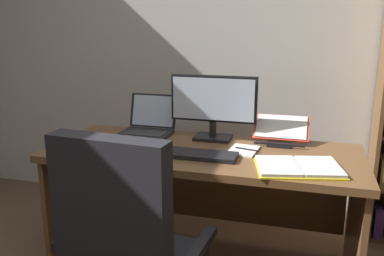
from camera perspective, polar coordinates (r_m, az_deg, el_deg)
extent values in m
cube|color=beige|center=(3.13, 6.26, 13.32)|extent=(5.00, 0.12, 2.73)
cube|color=brown|center=(2.37, 1.54, -3.46)|extent=(1.76, 0.71, 0.04)
cube|color=brown|center=(2.82, -15.62, -8.83)|extent=(0.03, 0.65, 0.68)
cube|color=brown|center=(2.46, 21.39, -12.86)|extent=(0.03, 0.65, 0.68)
cube|color=brown|center=(2.79, 3.19, -7.76)|extent=(1.64, 0.03, 0.47)
cube|color=brown|center=(2.92, 24.54, 6.08)|extent=(0.02, 0.30, 2.13)
cube|color=#512D66|center=(3.14, 23.93, -11.51)|extent=(0.06, 0.17, 0.19)
cube|color=olive|center=(3.02, 24.57, -5.38)|extent=(0.05, 0.19, 0.19)
cube|color=black|center=(1.65, -10.99, -11.35)|extent=(0.48, 0.14, 0.60)
cube|color=black|center=(2.03, -14.64, -12.96)|extent=(0.08, 0.39, 0.04)
cube|color=black|center=(1.80, 0.80, -16.32)|extent=(0.08, 0.39, 0.04)
cube|color=black|center=(2.57, 2.84, -1.31)|extent=(0.22, 0.16, 0.02)
cylinder|color=black|center=(2.56, 2.86, -0.13)|extent=(0.04, 0.04, 0.09)
cube|color=black|center=(2.53, 2.96, 4.01)|extent=(0.53, 0.02, 0.28)
cube|color=silver|center=(2.51, 2.86, 3.93)|extent=(0.50, 0.00, 0.25)
cube|color=black|center=(2.66, -6.39, -0.82)|extent=(0.31, 0.23, 0.02)
cube|color=#2D2D30|center=(2.64, -6.54, -0.66)|extent=(0.27, 0.13, 0.00)
cube|color=black|center=(2.77, -5.29, 2.36)|extent=(0.31, 0.07, 0.22)
cube|color=silver|center=(2.77, -5.32, 2.36)|extent=(0.28, 0.06, 0.19)
cube|color=black|center=(2.25, 0.81, -3.66)|extent=(0.42, 0.15, 0.02)
ellipsoid|color=black|center=(2.33, -6.33, -2.82)|extent=(0.06, 0.10, 0.04)
cube|color=black|center=(2.50, 11.85, -2.19)|extent=(0.14, 0.12, 0.01)
cube|color=black|center=(2.46, 11.79, -2.21)|extent=(0.29, 0.01, 0.01)
cube|color=#DB422D|center=(2.57, 12.09, 0.04)|extent=(0.32, 0.18, 0.12)
cube|color=silver|center=(2.56, 12.09, 0.19)|extent=(0.30, 0.16, 0.11)
cube|color=yellow|center=(2.11, 11.56, -5.38)|extent=(0.27, 0.34, 0.01)
cube|color=yellow|center=(2.16, 16.97, -5.34)|extent=(0.27, 0.34, 0.01)
cube|color=silver|center=(2.11, 11.58, -5.07)|extent=(0.25, 0.32, 0.02)
cube|color=silver|center=(2.15, 16.99, -5.04)|extent=(0.25, 0.32, 0.02)
cylinder|color=#B7B7BC|center=(2.13, 14.31, -5.16)|extent=(0.08, 0.26, 0.02)
cube|color=silver|center=(2.36, 7.01, -3.05)|extent=(0.17, 0.22, 0.01)
cylinder|color=black|center=(2.35, 7.50, -2.88)|extent=(0.14, 0.04, 0.01)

